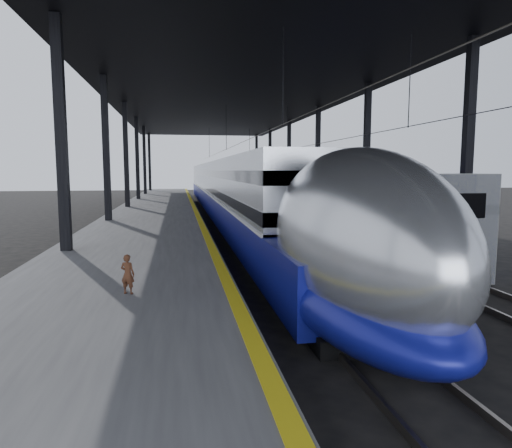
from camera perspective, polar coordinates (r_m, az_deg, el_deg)
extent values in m
plane|color=black|center=(12.52, -0.64, -10.95)|extent=(160.00, 160.00, 0.00)
cube|color=#4C4C4F|center=(32.00, -12.55, 0.62)|extent=(6.00, 80.00, 1.00)
cube|color=gold|center=(31.93, -7.55, 1.62)|extent=(0.30, 80.00, 0.01)
cube|color=slate|center=(32.16, -3.99, 0.04)|extent=(0.08, 80.00, 0.16)
cube|color=slate|center=(32.33, -1.45, 0.09)|extent=(0.08, 80.00, 0.16)
cube|color=slate|center=(33.02, 4.67, 0.21)|extent=(0.08, 80.00, 0.16)
cube|color=slate|center=(33.41, 7.06, 0.26)|extent=(0.08, 80.00, 0.16)
cube|color=black|center=(17.25, -23.11, 8.50)|extent=(0.35, 0.35, 9.00)
cube|color=black|center=(20.34, 24.91, 8.06)|extent=(0.35, 0.35, 9.00)
cube|color=black|center=(27.08, -18.20, 7.85)|extent=(0.35, 0.35, 9.00)
cube|color=black|center=(29.15, 13.63, 7.89)|extent=(0.35, 0.35, 9.00)
cube|color=black|center=(37.00, -15.92, 7.53)|extent=(0.35, 0.35, 9.00)
cube|color=black|center=(38.54, 7.71, 7.68)|extent=(0.35, 0.35, 9.00)
cube|color=black|center=(46.96, -14.60, 7.34)|extent=(0.35, 0.35, 9.00)
cube|color=black|center=(48.18, 4.13, 7.51)|extent=(0.35, 0.35, 9.00)
cube|color=black|center=(56.93, -13.75, 7.21)|extent=(0.35, 0.35, 9.00)
cube|color=black|center=(57.94, 1.75, 7.39)|extent=(0.35, 0.35, 9.00)
cube|color=black|center=(66.90, -13.15, 7.12)|extent=(0.35, 0.35, 9.00)
cube|color=black|center=(67.77, 0.06, 7.29)|extent=(0.35, 0.35, 9.00)
cube|color=black|center=(32.47, -3.00, 16.36)|extent=(18.00, 75.00, 0.45)
cylinder|color=slate|center=(32.07, -2.78, 9.73)|extent=(0.03, 74.00, 0.03)
cylinder|color=slate|center=(33.04, 5.99, 9.62)|extent=(0.03, 74.00, 0.03)
cube|color=silver|center=(41.37, -4.32, 4.72)|extent=(3.01, 57.00, 4.15)
cube|color=navy|center=(39.94, -4.10, 2.79)|extent=(3.09, 62.00, 1.61)
cube|color=silver|center=(41.39, -4.32, 4.08)|extent=(3.11, 57.00, 0.10)
cube|color=black|center=(41.35, -4.34, 6.38)|extent=(3.05, 57.00, 0.44)
cube|color=black|center=(41.37, -4.32, 4.72)|extent=(3.05, 57.00, 0.44)
ellipsoid|color=silver|center=(10.53, 12.02, -2.00)|extent=(3.01, 8.40, 4.15)
ellipsoid|color=navy|center=(10.77, 11.86, -8.29)|extent=(3.09, 8.40, 1.76)
ellipsoid|color=black|center=(8.09, 18.96, 1.12)|extent=(1.56, 2.20, 0.93)
cube|color=black|center=(11.01, 11.75, -12.51)|extent=(2.28, 2.60, 0.40)
cube|color=black|center=(32.10, -2.70, 0.26)|extent=(2.28, 2.60, 0.40)
cube|color=navy|center=(23.90, 12.15, 1.96)|extent=(2.64, 18.00, 3.58)
cube|color=#95979D|center=(16.44, 23.05, -0.52)|extent=(2.68, 1.20, 3.63)
cube|color=black|center=(15.85, 24.39, 2.08)|extent=(1.60, 0.06, 0.80)
cube|color=#AD0D0D|center=(15.99, 24.18, -2.30)|extent=(1.13, 0.06, 0.52)
cube|color=#95979D|center=(42.10, 2.50, 4.09)|extent=(2.64, 18.00, 3.58)
cube|color=#95979D|center=(60.79, -1.29, 4.89)|extent=(2.64, 18.00, 3.58)
cube|color=black|center=(18.74, 18.85, -4.79)|extent=(2.07, 2.40, 0.36)
cube|color=black|center=(39.30, 3.41, 1.40)|extent=(2.07, 2.40, 0.36)
imported|color=#4E2B1A|center=(10.82, -15.75, -6.04)|extent=(0.39, 0.33, 0.92)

